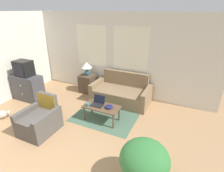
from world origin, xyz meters
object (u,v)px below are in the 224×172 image
at_px(television, 24,68).
at_px(cat_black, 2,114).
at_px(armchair, 41,121).
at_px(cup_navy, 88,104).
at_px(snack_bowl, 109,107).
at_px(table_lamp, 87,66).
at_px(couch, 121,93).
at_px(coffee_table, 102,108).
at_px(laptop, 98,103).
at_px(potted_plant, 144,160).

distance_m(television, cat_black, 1.45).
height_order(armchair, television, television).
xyz_separation_m(television, cup_navy, (2.34, -0.19, -0.57)).
bearing_deg(snack_bowl, table_lamp, 137.85).
bearing_deg(cup_navy, couch, 74.72).
height_order(coffee_table, cup_navy, cup_navy).
bearing_deg(laptop, snack_bowl, -5.18).
xyz_separation_m(laptop, snack_bowl, (0.33, -0.03, -0.02)).
bearing_deg(laptop, cat_black, -155.22).
height_order(armchair, snack_bowl, armchair).
xyz_separation_m(potted_plant, cat_black, (-3.90, 0.29, -0.42)).
relative_size(television, snack_bowl, 2.65).
distance_m(table_lamp, laptop, 1.79).
xyz_separation_m(coffee_table, potted_plant, (1.46, -1.33, 0.17)).
distance_m(snack_bowl, potted_plant, 1.83).
relative_size(snack_bowl, potted_plant, 0.23).
bearing_deg(couch, television, -156.95).
height_order(laptop, cat_black, laptop).
bearing_deg(cat_black, table_lamp, 20.52).
relative_size(television, potted_plant, 0.61).
xyz_separation_m(couch, laptop, (-0.17, -1.18, 0.21)).
bearing_deg(potted_plant, cat_black, 175.70).
bearing_deg(television, table_lamp, 42.43).
height_order(potted_plant, cat_black, potted_plant).
bearing_deg(coffee_table, snack_bowl, 1.59).
relative_size(laptop, snack_bowl, 1.58).
distance_m(armchair, potted_plant, 2.60).
distance_m(armchair, television, 2.01).
distance_m(table_lamp, potted_plant, 3.83).
distance_m(cup_navy, cat_black, 2.33).
relative_size(armchair, cup_navy, 9.19).
bearing_deg(laptop, coffee_table, -16.14).
xyz_separation_m(couch, armchair, (-1.15, -2.17, 0.01)).
height_order(couch, table_lamp, table_lamp).
bearing_deg(couch, potted_plant, -60.95).
distance_m(cup_navy, potted_plant, 2.14).
xyz_separation_m(couch, snack_bowl, (0.16, -1.21, 0.20)).
bearing_deg(laptop, potted_plant, -40.76).
relative_size(couch, armchair, 2.10).
bearing_deg(cat_black, couch, -0.99).
bearing_deg(couch, coffee_table, -92.31).
bearing_deg(television, laptop, -0.55).
height_order(armchair, cup_navy, armchair).
distance_m(laptop, cup_navy, 0.26).
bearing_deg(cup_navy, potted_plant, -33.86).
bearing_deg(cup_navy, cat_black, -157.02).
bearing_deg(armchair, laptop, 45.41).
distance_m(potted_plant, cat_black, 3.93).
height_order(couch, coffee_table, couch).
height_order(couch, laptop, couch).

